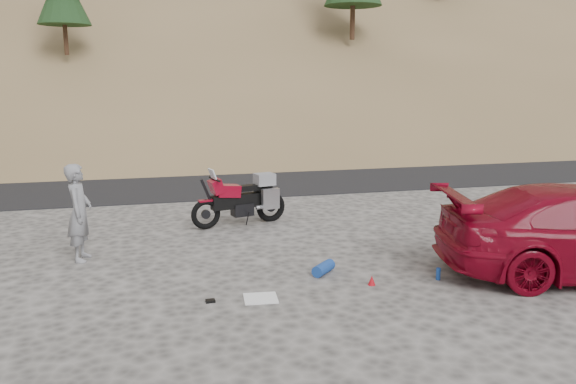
# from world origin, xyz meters

# --- Properties ---
(ground) EXTENTS (140.00, 140.00, 0.00)m
(ground) POSITION_xyz_m (0.00, 0.00, 0.00)
(ground) COLOR #45423F
(ground) RESTS_ON ground
(road) EXTENTS (120.00, 7.00, 0.05)m
(road) POSITION_xyz_m (0.00, 9.00, 0.00)
(road) COLOR black
(road) RESTS_ON ground
(motorcycle) EXTENTS (2.26, 0.97, 1.37)m
(motorcycle) POSITION_xyz_m (0.93, 2.76, 0.58)
(motorcycle) COLOR black
(motorcycle) RESTS_ON ground
(man) EXTENTS (0.51, 0.70, 1.79)m
(man) POSITION_xyz_m (-2.39, 0.93, 0.00)
(man) COLOR gray
(man) RESTS_ON ground
(gear_white_cloth) EXTENTS (0.55, 0.50, 0.02)m
(gear_white_cloth) POSITION_xyz_m (0.43, -1.72, 0.01)
(gear_white_cloth) COLOR white
(gear_white_cloth) RESTS_ON ground
(gear_blue_mat) EXTENTS (0.49, 0.49, 0.20)m
(gear_blue_mat) POSITION_xyz_m (1.70, -0.88, 0.10)
(gear_blue_mat) COLOR navy
(gear_blue_mat) RESTS_ON ground
(gear_bottle) EXTENTS (0.09, 0.09, 0.20)m
(gear_bottle) POSITION_xyz_m (3.46, -1.62, 0.10)
(gear_bottle) COLOR navy
(gear_bottle) RESTS_ON ground
(gear_funnel) EXTENTS (0.14, 0.14, 0.16)m
(gear_funnel) POSITION_xyz_m (2.29, -1.58, 0.08)
(gear_funnel) COLOR #AF0B14
(gear_funnel) RESTS_ON ground
(gear_glove_a) EXTENTS (0.14, 0.11, 0.04)m
(gear_glove_a) POSITION_xyz_m (-0.32, -1.66, 0.02)
(gear_glove_a) COLOR black
(gear_glove_a) RESTS_ON ground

